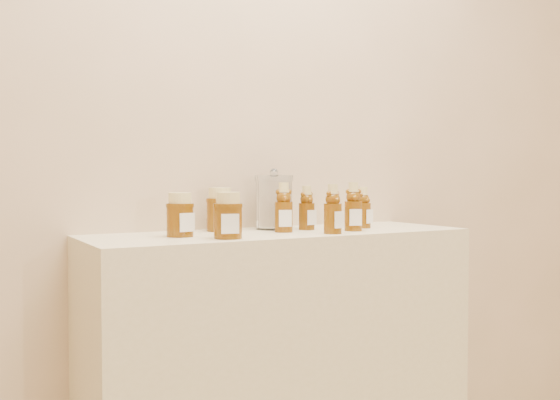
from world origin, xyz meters
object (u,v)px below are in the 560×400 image
honey_jar_left (180,215)px  glass_canister (274,200)px  bear_bottle_back_left (284,204)px  display_table (281,375)px  bear_bottle_front_left (333,206)px

honey_jar_left → glass_canister: bearing=4.5°
bear_bottle_back_left → honey_jar_left: 0.33m
display_table → honey_jar_left: (-0.33, 0.00, 0.51)m
display_table → glass_canister: (0.03, 0.10, 0.55)m
bear_bottle_front_left → bear_bottle_back_left: bearing=119.3°
glass_canister → bear_bottle_back_left: bearing=-103.6°
bear_bottle_front_left → glass_canister: glass_canister is taller
honey_jar_left → glass_canister: (0.36, 0.09, 0.03)m
bear_bottle_front_left → glass_canister: size_ratio=0.88×
bear_bottle_back_left → bear_bottle_front_left: size_ratio=1.03×
display_table → honey_jar_left: 0.61m
honey_jar_left → bear_bottle_back_left: bearing=-12.8°
bear_bottle_front_left → honey_jar_left: bear_bottle_front_left is taller
bear_bottle_back_left → bear_bottle_front_left: 0.16m
display_table → honey_jar_left: size_ratio=9.59×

